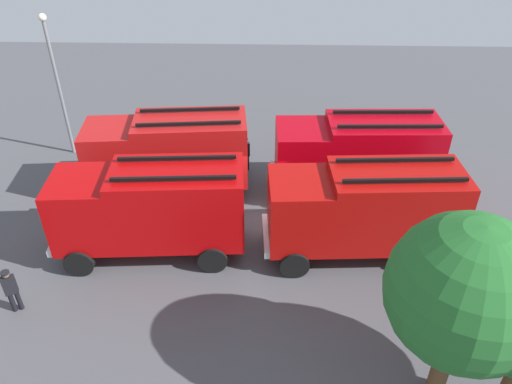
% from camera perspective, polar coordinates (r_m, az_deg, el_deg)
% --- Properties ---
extents(ground_plane, '(47.69, 47.69, 0.00)m').
position_cam_1_polar(ground_plane, '(21.32, 0.00, -3.11)').
color(ground_plane, '#4C4C51').
extents(fire_truck_0, '(7.28, 2.96, 3.88)m').
position_cam_1_polar(fire_truck_0, '(22.15, 11.57, 4.37)').
color(fire_truck_0, '#B60410').
rests_on(fire_truck_0, ground).
extents(fire_truck_1, '(7.40, 3.31, 3.88)m').
position_cam_1_polar(fire_truck_1, '(22.20, -10.09, 4.63)').
color(fire_truck_1, red).
rests_on(fire_truck_1, ground).
extents(fire_truck_2, '(7.33, 3.10, 3.88)m').
position_cam_1_polar(fire_truck_2, '(18.71, 12.41, -1.86)').
color(fire_truck_2, '#AE0B08').
rests_on(fire_truck_2, ground).
extents(fire_truck_3, '(7.35, 3.16, 3.88)m').
position_cam_1_polar(fire_truck_3, '(18.78, -12.02, -1.66)').
color(fire_truck_3, '#B80608').
rests_on(fire_truck_3, ground).
extents(firefighter_0, '(0.48, 0.40, 1.75)m').
position_cam_1_polar(firefighter_0, '(18.69, -26.41, -9.96)').
color(firefighter_0, black).
rests_on(firefighter_0, ground).
extents(firefighter_1, '(0.35, 0.47, 1.64)m').
position_cam_1_polar(firefighter_1, '(25.27, 15.54, 4.49)').
color(firefighter_1, black).
rests_on(firefighter_1, ground).
extents(firefighter_2, '(0.46, 0.31, 1.75)m').
position_cam_1_polar(firefighter_2, '(24.15, -1.24, 4.57)').
color(firefighter_2, black).
rests_on(firefighter_2, ground).
extents(firefighter_3, '(0.40, 0.48, 1.78)m').
position_cam_1_polar(firefighter_3, '(24.83, -3.92, 5.44)').
color(firefighter_3, black).
rests_on(firefighter_3, ground).
extents(tree_1, '(4.00, 4.00, 6.20)m').
position_cam_1_polar(tree_1, '(13.25, 23.07, -10.63)').
color(tree_1, brown).
rests_on(tree_1, ground).
extents(traffic_cone_0, '(0.48, 0.48, 0.68)m').
position_cam_1_polar(traffic_cone_0, '(25.92, -14.77, 3.95)').
color(traffic_cone_0, '#F2600C').
rests_on(traffic_cone_0, ground).
extents(traffic_cone_1, '(0.45, 0.45, 0.65)m').
position_cam_1_polar(traffic_cone_1, '(25.75, 14.43, 3.75)').
color(traffic_cone_1, '#F2600C').
rests_on(traffic_cone_1, ground).
extents(lamppost, '(0.36, 0.36, 7.12)m').
position_cam_1_polar(lamppost, '(26.23, -22.02, 12.19)').
color(lamppost, slate).
rests_on(lamppost, ground).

